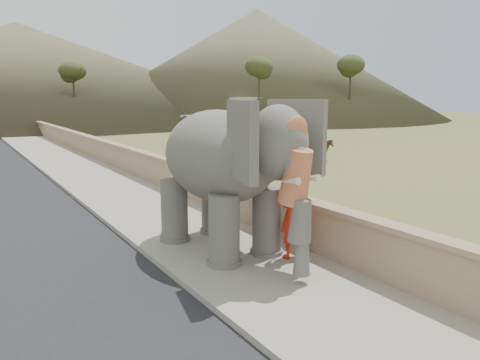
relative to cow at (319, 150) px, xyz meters
name	(u,v)px	position (x,y,z in m)	size (l,w,h in m)	color
ground	(209,247)	(-11.29, -9.14, -0.59)	(160.00, 160.00, 0.00)	olive
walkway	(93,178)	(-11.29, 0.86, -0.51)	(3.00, 120.00, 0.15)	#9E9687
parapet	(132,163)	(-9.64, 0.86, -0.04)	(0.30, 120.00, 1.10)	tan
cow	(319,150)	(0.00, 0.00, 0.00)	(0.63, 1.39, 1.17)	brown
distant_car	(191,121)	(5.33, 26.00, 0.13)	(1.70, 4.23, 1.44)	#B4B4BB
bus_white	(276,111)	(15.27, 24.77, 0.96)	(2.50, 11.00, 3.10)	beige
bus_orange	(320,110)	(21.37, 24.26, 0.96)	(2.50, 11.00, 3.10)	orange
hill_right	(256,64)	(24.71, 42.86, 7.41)	(56.00, 56.00, 16.00)	brown
hill_far	(19,70)	(-6.29, 60.86, 6.41)	(80.00, 80.00, 14.00)	brown
elephant_and_man	(220,177)	(-11.27, -9.64, 1.12)	(2.57, 4.51, 3.14)	slate
trees	(76,88)	(-7.89, 17.85, 3.27)	(47.29, 43.05, 9.12)	#473828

